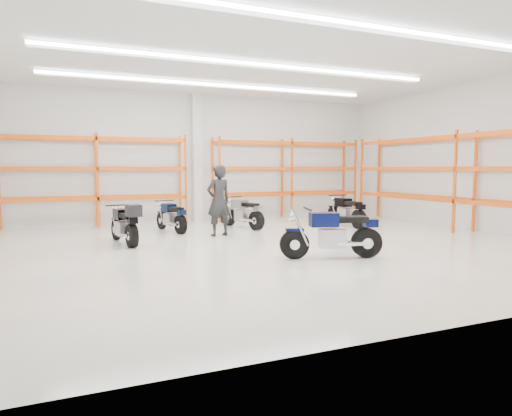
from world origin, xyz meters
name	(u,v)px	position (x,y,z in m)	size (l,w,h in m)	color
ground	(263,247)	(0.00, 0.00, 0.00)	(14.00, 14.00, 0.00)	silver
room_shell	(263,109)	(0.00, 0.03, 3.28)	(14.02, 12.02, 4.51)	silver
motorcycle_main	(336,235)	(0.83, -1.88, 0.50)	(2.12, 0.96, 1.07)	black
motorcycle_back_a	(125,225)	(-3.01, 1.63, 0.50)	(0.71, 2.02, 1.04)	black
motorcycle_back_b	(172,217)	(-1.45, 3.45, 0.43)	(0.68, 1.84, 0.91)	black
motorcycle_back_c	(244,214)	(0.84, 3.39, 0.46)	(0.82, 1.94, 0.98)	black
motorcycle_back_d	(347,212)	(4.06, 2.45, 0.47)	(0.68, 2.05, 1.01)	black
standing_man	(219,201)	(-0.42, 2.14, 0.99)	(0.72, 0.47, 1.97)	black
structural_column	(197,158)	(0.00, 5.82, 2.25)	(0.32, 0.32, 4.50)	white
pallet_racking_back_left	(97,171)	(-3.40, 5.48, 1.79)	(5.67, 0.87, 3.00)	#E14A15
pallet_racking_back_right	(287,171)	(3.40, 5.48, 1.79)	(5.67, 0.87, 3.00)	#E14A15
pallet_racking_side	(465,171)	(6.48, 0.00, 1.81)	(0.87, 9.07, 3.00)	#E14A15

